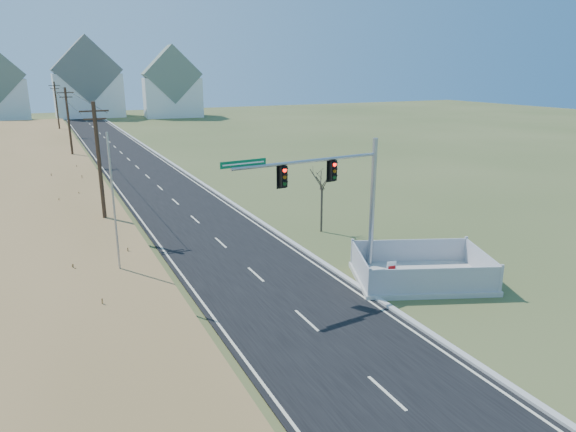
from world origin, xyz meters
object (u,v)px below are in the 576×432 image
object	(u,v)px
flagpole	(116,232)
bare_tree	(322,178)
traffic_signal_mast	(346,195)
fence_enclosure	(421,275)
open_sign	(392,267)

from	to	relation	value
flagpole	bare_tree	size ratio (longest dim) A/B	1.70
traffic_signal_mast	bare_tree	world-z (taller)	traffic_signal_mast
traffic_signal_mast	bare_tree	size ratio (longest dim) A/B	1.94
bare_tree	flagpole	bearing A→B (deg)	-162.69
fence_enclosure	open_sign	bearing A→B (deg)	141.75
flagpole	bare_tree	xyz separation A→B (m)	(14.19, 4.42, 0.61)
open_sign	flagpole	bearing A→B (deg)	168.62
open_sign	bare_tree	distance (m)	9.17
traffic_signal_mast	fence_enclosure	bearing A→B (deg)	-42.47
fence_enclosure	open_sign	world-z (taller)	fence_enclosure
bare_tree	fence_enclosure	bearing A→B (deg)	-86.98
bare_tree	open_sign	bearing A→B (deg)	-92.09
traffic_signal_mast	flagpole	distance (m)	11.86
fence_enclosure	open_sign	xyz separation A→B (m)	(-0.83, 1.46, 0.08)
fence_enclosure	bare_tree	xyz separation A→B (m)	(-0.52, 9.93, 3.56)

